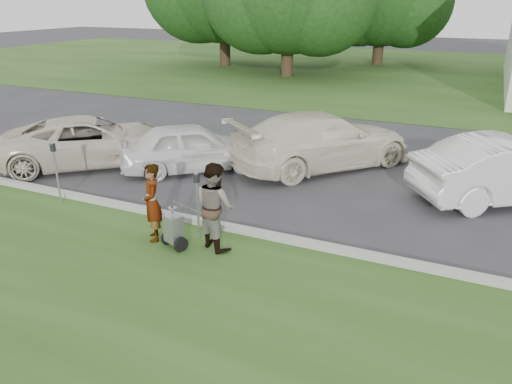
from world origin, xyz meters
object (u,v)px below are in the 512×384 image
Objects in this scene: car_a at (91,141)px; car_c at (322,140)px; person_left at (152,203)px; parking_meter_near at (197,198)px; person_right at (215,206)px; car_b at (192,147)px; striping_cart at (174,229)px; parking_meter_far at (56,166)px.

car_a is 6.80m from car_c.
person_left reaches higher than parking_meter_near.
person_right is 0.43× the size of car_b.
person_left is 5.73m from car_a.
striping_cart is at bearing 36.44° from person_left.
car_b is (-2.93, 3.89, -0.19)m from person_right.
parking_meter_near is (0.24, 0.53, 0.51)m from striping_cart.
striping_cart is 0.20× the size of car_c.
car_a reaches higher than striping_cart.
person_right is 0.34× the size of car_a.
parking_meter_far is 3.08m from car_a.
parking_meter_near is at bearing 120.24° from car_c.
car_a is (-5.46, 2.99, -0.21)m from parking_meter_near.
parking_meter_far is at bearing -141.75° from person_left.
person_left is at bearing 113.22° from car_c.
car_a is at bearing 64.16° from car_b.
car_c is at bearing -67.01° from person_right.
car_b is (3.00, 0.76, -0.02)m from car_a.
striping_cart is 0.94m from person_right.
person_left is at bearing -172.40° from striping_cart.
striping_cart is 6.23m from car_c.
person_left is 1.11× the size of parking_meter_near.
car_a is 0.92× the size of car_c.
parking_meter_near is 0.29× the size of car_a.
person_right is 1.20× the size of parking_meter_near.
person_right is at bearing -16.31° from parking_meter_near.
parking_meter_near is at bearing -3.73° from parking_meter_far.
striping_cart is 3.92m from parking_meter_far.
car_c is (1.65, 5.99, -0.01)m from person_left.
parking_meter_far reaches higher than car_a.
car_a is at bearing 166.89° from striping_cart.
person_right reaches higher than car_a.
striping_cart is 0.22× the size of car_a.
parking_meter_near reaches higher than car_a.
striping_cart is at bearing -11.75° from parking_meter_far.
person_left is 4.45m from car_b.
parking_meter_far is (-4.52, 0.40, 0.09)m from person_right.
car_b is 3.76m from car_c.
person_right reaches higher than parking_meter_far.
person_left is 1.06× the size of parking_meter_far.
car_c reaches higher than striping_cart.
parking_meter_far is at bearing 86.24° from car_c.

